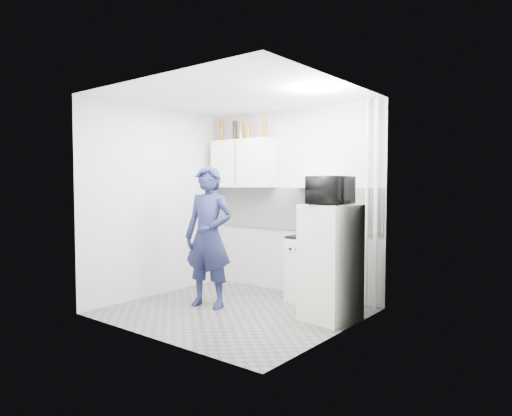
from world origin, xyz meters
The scene contains 22 objects.
floor centered at (0.00, 0.00, 0.00)m, with size 2.80×2.80×0.00m, color #5A5A58.
ceiling centered at (0.00, 0.00, 2.60)m, with size 2.80×2.80×0.00m, color white.
wall_back centered at (0.00, 1.25, 1.30)m, with size 2.80×2.80×0.00m, color silver.
wall_left centered at (-1.40, 0.00, 1.30)m, with size 2.60×2.60×0.00m, color silver.
wall_right centered at (1.40, 0.00, 1.30)m, with size 2.60×2.60×0.00m, color silver.
person centered at (-0.40, -0.03, 0.89)m, with size 0.65×0.42×1.77m, color #1C2043.
stove centered at (0.48, 1.00, 0.42)m, with size 0.52×0.52×0.83m, color silver.
fridge centered at (1.10, 0.40, 0.66)m, with size 0.55×0.55×1.32m, color white.
stove_top centered at (0.48, 1.00, 0.85)m, with size 0.50×0.50×0.03m, color black.
saucepan centered at (0.54, 0.96, 0.91)m, with size 0.16×0.16×0.09m, color silver.
microwave centered at (1.10, 0.40, 1.48)m, with size 0.39×0.58×0.32m, color black.
bottle_a centered at (-1.18, 1.07, 2.36)m, with size 0.07×0.07×0.31m, color brown.
bottle_c centered at (-0.91, 1.07, 2.35)m, with size 0.07×0.07×0.29m, color black.
bottle_d centered at (-0.79, 1.07, 2.34)m, with size 0.06×0.06×0.28m, color brown.
canister_a centered at (-0.66, 1.07, 2.31)m, with size 0.09×0.09×0.23m, color brown.
bottle_e centered at (-0.34, 1.07, 2.34)m, with size 0.07×0.07×0.28m, color brown.
upper_cabinet centered at (-0.75, 1.07, 1.85)m, with size 1.00×0.35×0.70m, color white.
range_hood centered at (0.45, 1.00, 1.57)m, with size 0.60×0.50×0.14m, color silver.
backsplash centered at (0.00, 1.24, 1.20)m, with size 2.74×0.03×0.60m, color white.
pipe_a centered at (1.30, 1.17, 1.30)m, with size 0.05×0.05×2.60m, color silver.
pipe_b centered at (1.18, 1.17, 1.30)m, with size 0.04×0.04×2.60m, color silver.
ceiling_spot_fixture centered at (1.00, 0.20, 2.57)m, with size 0.10×0.10×0.02m, color white.
Camera 1 is at (3.61, -4.14, 1.55)m, focal length 32.00 mm.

